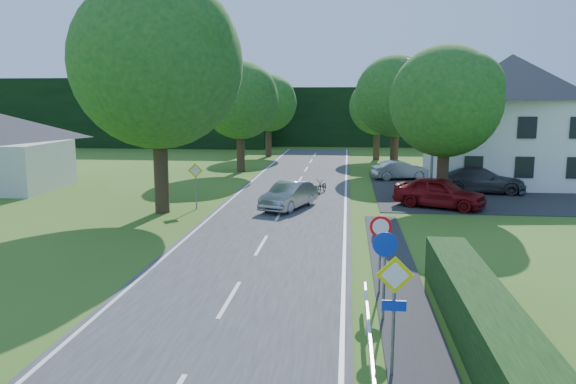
# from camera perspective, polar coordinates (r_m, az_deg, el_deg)

# --- Properties ---
(road) EXTENTS (7.00, 80.00, 0.04)m
(road) POSITION_cam_1_polar(r_m,az_deg,el_deg) (24.05, -2.00, -4.25)
(road) COLOR #333335
(road) RESTS_ON ground
(parking_pad) EXTENTS (14.00, 16.00, 0.04)m
(parking_pad) POSITION_cam_1_polar(r_m,az_deg,el_deg) (37.60, 19.36, 0.23)
(parking_pad) COLOR #262629
(parking_pad) RESTS_ON ground
(line_edge_left) EXTENTS (0.12, 80.00, 0.01)m
(line_edge_left) POSITION_cam_1_polar(r_m,az_deg,el_deg) (24.70, -9.51, -3.95)
(line_edge_left) COLOR white
(line_edge_left) RESTS_ON road
(line_edge_right) EXTENTS (0.12, 80.00, 0.01)m
(line_edge_right) POSITION_cam_1_polar(r_m,az_deg,el_deg) (23.82, 5.79, -4.37)
(line_edge_right) COLOR white
(line_edge_right) RESTS_ON road
(line_centre) EXTENTS (0.12, 80.00, 0.01)m
(line_centre) POSITION_cam_1_polar(r_m,az_deg,el_deg) (24.04, -2.00, -4.19)
(line_centre) COLOR white
(line_centre) RESTS_ON road
(tree_main) EXTENTS (9.40, 9.40, 11.64)m
(tree_main) POSITION_cam_1_polar(r_m,az_deg,el_deg) (28.67, -13.04, 9.44)
(tree_main) COLOR #185019
(tree_main) RESTS_ON ground
(tree_left_far) EXTENTS (7.00, 7.00, 8.58)m
(tree_left_far) POSITION_cam_1_polar(r_m,az_deg,el_deg) (43.94, -4.87, 7.60)
(tree_left_far) COLOR #185019
(tree_left_far) RESTS_ON ground
(tree_right_far) EXTENTS (7.40, 7.40, 9.09)m
(tree_right_far) POSITION_cam_1_polar(r_m,az_deg,el_deg) (45.29, 10.85, 7.84)
(tree_right_far) COLOR #185019
(tree_right_far) RESTS_ON ground
(tree_left_back) EXTENTS (6.60, 6.60, 8.07)m
(tree_left_back) POSITION_cam_1_polar(r_m,az_deg,el_deg) (55.70, -2.01, 7.76)
(tree_left_back) COLOR #185019
(tree_left_back) RESTS_ON ground
(tree_right_back) EXTENTS (6.20, 6.20, 7.56)m
(tree_right_back) POSITION_cam_1_polar(r_m,az_deg,el_deg) (53.23, 9.04, 7.29)
(tree_right_back) COLOR #185019
(tree_right_back) RESTS_ON ground
(tree_right_mid) EXTENTS (7.00, 7.00, 8.58)m
(tree_right_mid) POSITION_cam_1_polar(r_m,az_deg,el_deg) (31.59, 15.64, 6.54)
(tree_right_mid) COLOR #185019
(tree_right_mid) RESTS_ON ground
(treeline_left) EXTENTS (44.00, 6.00, 8.00)m
(treeline_left) POSITION_cam_1_polar(r_m,az_deg,el_deg) (72.27, -19.79, 7.59)
(treeline_left) COLOR black
(treeline_left) RESTS_ON ground
(treeline_right) EXTENTS (30.00, 5.00, 7.00)m
(treeline_right) POSITION_cam_1_polar(r_m,az_deg,el_deg) (69.32, 10.03, 7.53)
(treeline_right) COLOR black
(treeline_right) RESTS_ON ground
(house_white) EXTENTS (10.60, 8.40, 8.60)m
(house_white) POSITION_cam_1_polar(r_m,az_deg,el_deg) (40.59, 21.51, 6.98)
(house_white) COLOR white
(house_white) RESTS_ON ground
(streetlight) EXTENTS (2.03, 0.18, 8.00)m
(streetlight) POSITION_cam_1_polar(r_m,az_deg,el_deg) (33.49, 14.34, 7.04)
(streetlight) COLOR slate
(streetlight) RESTS_ON ground
(sign_priority_right) EXTENTS (0.78, 0.09, 2.59)m
(sign_priority_right) POSITION_cam_1_polar(r_m,az_deg,el_deg) (11.83, 10.75, -10.14)
(sign_priority_right) COLOR slate
(sign_priority_right) RESTS_ON ground
(sign_roundabout) EXTENTS (0.64, 0.08, 2.37)m
(sign_roundabout) POSITION_cam_1_polar(r_m,az_deg,el_deg) (14.72, 9.80, -6.67)
(sign_roundabout) COLOR slate
(sign_roundabout) RESTS_ON ground
(sign_speed_limit) EXTENTS (0.64, 0.11, 2.37)m
(sign_speed_limit) POSITION_cam_1_polar(r_m,az_deg,el_deg) (16.61, 9.38, -4.45)
(sign_speed_limit) COLOR slate
(sign_speed_limit) RESTS_ON ground
(sign_priority_left) EXTENTS (0.78, 0.09, 2.44)m
(sign_priority_left) POSITION_cam_1_polar(r_m,az_deg,el_deg) (29.44, -9.36, 1.54)
(sign_priority_left) COLOR slate
(sign_priority_left) RESTS_ON ground
(moving_car) EXTENTS (2.83, 4.46, 1.39)m
(moving_car) POSITION_cam_1_polar(r_m,az_deg,el_deg) (29.21, 0.08, -0.35)
(moving_car) COLOR #9F9FA4
(moving_car) RESTS_ON road
(motorcycle) EXTENTS (0.96, 1.75, 0.87)m
(motorcycle) POSITION_cam_1_polar(r_m,az_deg,el_deg) (34.15, 3.47, 0.64)
(motorcycle) COLOR black
(motorcycle) RESTS_ON road
(parked_car_red) EXTENTS (5.10, 3.78, 1.62)m
(parked_car_red) POSITION_cam_1_polar(r_m,az_deg,el_deg) (30.54, 15.15, -0.03)
(parked_car_red) COLOR maroon
(parked_car_red) RESTS_ON parking_pad
(parked_car_silver_a) EXTENTS (4.20, 2.31, 1.31)m
(parked_car_silver_a) POSITION_cam_1_polar(r_m,az_deg,el_deg) (40.57, 11.36, 2.19)
(parked_car_silver_a) COLOR #B3B3B8
(parked_car_silver_a) RESTS_ON parking_pad
(parked_car_grey) EXTENTS (5.43, 2.75, 1.51)m
(parked_car_grey) POSITION_cam_1_polar(r_m,az_deg,el_deg) (36.22, 19.01, 1.15)
(parked_car_grey) COLOR #434448
(parked_car_grey) RESTS_ON parking_pad
(parasol) EXTENTS (1.97, 2.01, 1.75)m
(parasol) POSITION_cam_1_polar(r_m,az_deg,el_deg) (36.18, 18.08, 1.38)
(parasol) COLOR red
(parasol) RESTS_ON parking_pad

